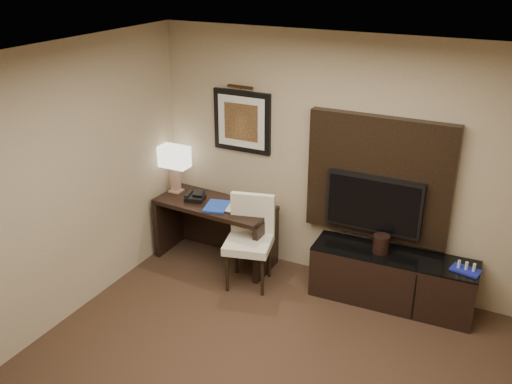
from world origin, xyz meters
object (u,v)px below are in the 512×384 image
Objects in this scene: tv at (374,204)px; desk_phone at (195,196)px; table_lamp at (175,170)px; ice_bucket at (381,244)px; desk_chair at (249,243)px; minibar_tray at (466,267)px; desk at (215,232)px; credenza at (392,279)px.

tv is 2.06m from desk_phone.
table_lamp is (-2.38, -0.10, -0.00)m from tv.
desk_chair is at bearing -165.93° from ice_bucket.
table_lamp is at bearing 147.36° from desk_phone.
minibar_tray is at bearing -8.81° from tv.
desk_chair is at bearing -32.16° from desk_phone.
desk_phone reaches higher than minibar_tray.
desk is 2.09m from credenza.
credenza is 0.41m from ice_bucket.
table_lamp is at bearing 176.84° from credenza.
tv reaches higher than minibar_tray.
tv is 1.08m from minibar_tray.
desk_phone is (-2.33, -0.08, 0.51)m from credenza.
desk_chair is at bearing -169.21° from credenza.
credenza is at bearing -25.34° from tv.
ice_bucket is at bearing 4.43° from desk.
ice_bucket is (1.35, 0.34, 0.16)m from desk_chair.
table_lamp reaches higher than ice_bucket.
ice_bucket is (2.19, 0.07, -0.13)m from desk_phone.
tv reaches higher than desk_chair.
desk_chair is 1.82× the size of table_lamp.
ice_bucket is (0.15, -0.15, -0.36)m from tv.
credenza is at bearing 4.89° from ice_bucket.
ice_bucket is at bearing -45.40° from tv.
desk is at bearing -179.24° from minibar_tray.
table_lamp is (-1.18, 0.39, 0.51)m from desk_chair.
tv is 0.41m from ice_bucket.
table_lamp is 3.39m from minibar_tray.
desk_phone reaches higher than credenza.
table_lamp is 2.55m from ice_bucket.
desk_chair is (-1.49, -0.35, 0.22)m from credenza.
desk_chair is 2.22m from minibar_tray.
tv is 3.69× the size of minibar_tray.
credenza is at bearing -1.19° from desk_chair.
desk is at bearing -8.29° from table_lamp.
ice_bucket is at bearing -177.52° from credenza.
desk_phone reaches higher than ice_bucket.
desk is 1.92m from tv.
desk is at bearing -178.89° from ice_bucket.
minibar_tray is (3.37, -0.05, -0.40)m from table_lamp.
table_lamp reaches higher than desk_chair.
tv reaches higher than table_lamp.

